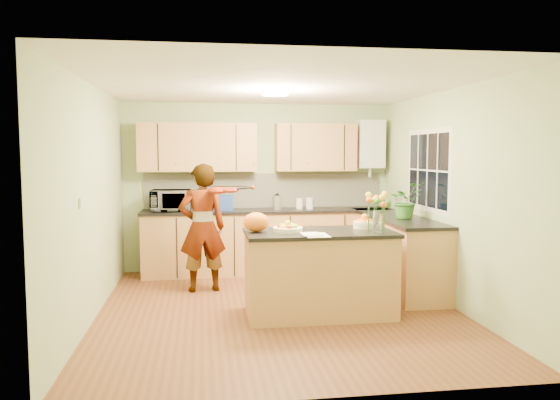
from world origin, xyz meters
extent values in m
plane|color=brown|center=(0.00, 0.00, 0.00)|extent=(4.50, 4.50, 0.00)
cube|color=white|center=(0.00, 0.00, 2.50)|extent=(4.00, 4.50, 0.02)
cube|color=#9BAF7D|center=(0.00, 2.25, 1.25)|extent=(4.00, 0.02, 2.50)
cube|color=#9BAF7D|center=(0.00, -2.25, 1.25)|extent=(4.00, 0.02, 2.50)
cube|color=#9BAF7D|center=(-2.00, 0.00, 1.25)|extent=(0.02, 4.50, 2.50)
cube|color=#9BAF7D|center=(2.00, 0.00, 1.25)|extent=(0.02, 4.50, 2.50)
cube|color=#B57D48|center=(0.10, 1.95, 0.45)|extent=(3.60, 0.60, 0.90)
cube|color=black|center=(0.10, 1.94, 0.92)|extent=(3.64, 0.62, 0.04)
cube|color=#B57D48|center=(1.70, 0.85, 0.45)|extent=(0.60, 2.20, 0.90)
cube|color=black|center=(1.69, 0.85, 0.92)|extent=(0.62, 2.24, 0.04)
cube|color=beige|center=(0.10, 2.23, 1.20)|extent=(3.60, 0.02, 0.52)
cube|color=#B57D48|center=(-0.90, 2.08, 1.85)|extent=(1.70, 0.34, 0.70)
cube|color=#B57D48|center=(0.85, 2.08, 1.85)|extent=(1.20, 0.34, 0.70)
cube|color=silver|center=(1.70, 2.09, 1.90)|extent=(0.40, 0.30, 0.72)
cylinder|color=silver|center=(1.70, 2.09, 1.50)|extent=(0.06, 0.06, 0.20)
cube|color=silver|center=(1.99, 0.60, 1.55)|extent=(0.01, 1.30, 1.05)
cube|color=black|center=(1.99, 0.60, 1.55)|extent=(0.01, 1.18, 0.92)
cube|color=silver|center=(-1.99, -0.60, 1.30)|extent=(0.02, 0.09, 0.09)
cylinder|color=#FFEABF|center=(0.00, 0.30, 2.46)|extent=(0.30, 0.30, 0.06)
cylinder|color=silver|center=(0.00, 0.30, 2.49)|extent=(0.10, 0.10, 0.02)
cube|color=#B57D48|center=(0.41, -0.23, 0.44)|extent=(1.57, 0.79, 0.89)
cube|color=black|center=(0.41, -0.23, 0.91)|extent=(1.61, 0.83, 0.04)
cylinder|color=#FAF2C8|center=(0.06, -0.23, 0.95)|extent=(0.32, 0.32, 0.05)
cylinder|color=#FAF2C8|center=(0.96, -0.08, 0.96)|extent=(0.26, 0.26, 0.08)
cylinder|color=silver|center=(1.01, -0.41, 1.04)|extent=(0.12, 0.12, 0.23)
ellipsoid|color=orange|center=(-0.27, -0.18, 1.03)|extent=(0.34, 0.32, 0.21)
cube|color=white|center=(0.31, -0.53, 0.93)|extent=(0.24, 0.33, 0.01)
imported|color=tan|center=(-0.85, 0.99, 0.82)|extent=(0.65, 0.47, 1.64)
imported|color=silver|center=(-1.28, 1.91, 1.09)|extent=(0.58, 0.41, 0.31)
cube|color=navy|center=(-0.54, 1.92, 1.05)|extent=(0.28, 0.22, 0.22)
cylinder|color=silver|center=(0.24, 1.92, 1.04)|extent=(0.15, 0.15, 0.20)
sphere|color=black|center=(0.24, 1.92, 1.18)|extent=(0.07, 0.07, 0.07)
cylinder|color=#FAF2C8|center=(0.59, 1.98, 1.02)|extent=(0.10, 0.10, 0.15)
cylinder|color=silver|center=(0.74, 1.93, 1.02)|extent=(0.14, 0.14, 0.16)
imported|color=#316E24|center=(1.70, 0.59, 1.17)|extent=(0.50, 0.46, 0.46)
camera|label=1|loc=(-0.85, -5.97, 1.78)|focal=35.00mm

